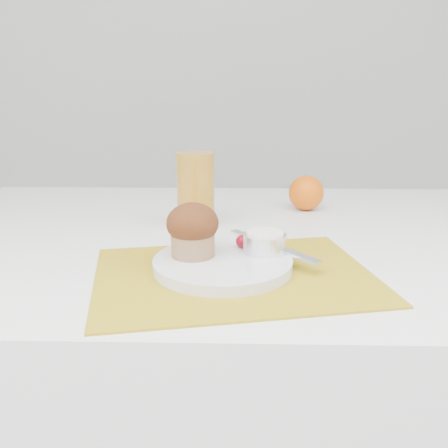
{
  "coord_description": "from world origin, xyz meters",
  "views": [
    {
      "loc": [
        0.02,
        -0.83,
        1.02
      ],
      "look_at": [
        -0.0,
        -0.06,
        0.8
      ],
      "focal_mm": 40.0,
      "sensor_mm": 36.0,
      "label": 1
    }
  ],
  "objects_px": {
    "juice_glass": "(196,190)",
    "muffin": "(193,229)",
    "orange": "(306,193)",
    "table": "(227,407)",
    "plate": "(223,264)"
  },
  "relations": [
    {
      "from": "juice_glass",
      "to": "muffin",
      "type": "height_order",
      "value": "juice_glass"
    },
    {
      "from": "table",
      "to": "muffin",
      "type": "height_order",
      "value": "muffin"
    },
    {
      "from": "table",
      "to": "juice_glass",
      "type": "bearing_deg",
      "value": 142.32
    },
    {
      "from": "orange",
      "to": "muffin",
      "type": "distance_m",
      "value": 0.42
    },
    {
      "from": "juice_glass",
      "to": "muffin",
      "type": "bearing_deg",
      "value": -86.62
    },
    {
      "from": "plate",
      "to": "orange",
      "type": "relative_size",
      "value": 2.73
    },
    {
      "from": "plate",
      "to": "juice_glass",
      "type": "bearing_deg",
      "value": 103.73
    },
    {
      "from": "juice_glass",
      "to": "muffin",
      "type": "relative_size",
      "value": 1.77
    },
    {
      "from": "table",
      "to": "juice_glass",
      "type": "height_order",
      "value": "juice_glass"
    },
    {
      "from": "juice_glass",
      "to": "table",
      "type": "bearing_deg",
      "value": -37.68
    },
    {
      "from": "juice_glass",
      "to": "muffin",
      "type": "xyz_separation_m",
      "value": [
        0.01,
        -0.22,
        -0.01
      ]
    },
    {
      "from": "table",
      "to": "plate",
      "type": "xyz_separation_m",
      "value": [
        -0.0,
        -0.19,
        0.39
      ]
    },
    {
      "from": "orange",
      "to": "table",
      "type": "bearing_deg",
      "value": -133.15
    },
    {
      "from": "plate",
      "to": "muffin",
      "type": "distance_m",
      "value": 0.07
    },
    {
      "from": "table",
      "to": "muffin",
      "type": "relative_size",
      "value": 14.88
    }
  ]
}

